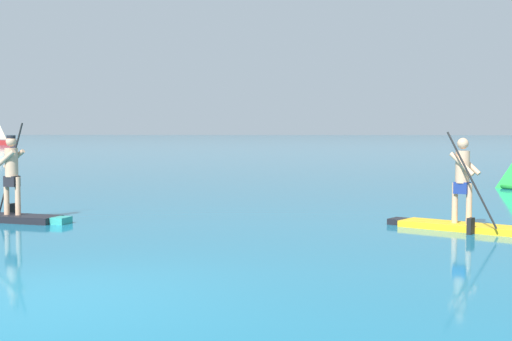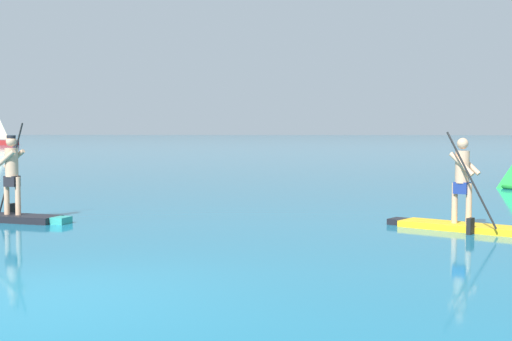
{
  "view_description": "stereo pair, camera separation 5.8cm",
  "coord_description": "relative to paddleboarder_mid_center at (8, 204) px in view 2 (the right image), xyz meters",
  "views": [
    {
      "loc": [
        3.12,
        -7.55,
        1.89
      ],
      "look_at": [
        1.83,
        7.81,
        0.99
      ],
      "focal_mm": 49.75,
      "sensor_mm": 36.0,
      "label": 1
    },
    {
      "loc": [
        3.18,
        -7.54,
        1.89
      ],
      "look_at": [
        1.83,
        7.81,
        0.99
      ],
      "focal_mm": 49.75,
      "sensor_mm": 36.0,
      "label": 2
    }
  ],
  "objects": [
    {
      "name": "ground",
      "position": [
        3.18,
        -6.46,
        -0.36
      ],
      "size": [
        440.0,
        440.0,
        0.0
      ],
      "primitive_type": "plane",
      "color": "#196B8C"
    },
    {
      "name": "paddleboarder_mid_center",
      "position": [
        0.0,
        0.0,
        0.0
      ],
      "size": [
        2.88,
        1.16,
        2.03
      ],
      "rotation": [
        0.0,
        0.0,
        2.9
      ],
      "color": "black",
      "rests_on": "ground"
    },
    {
      "name": "paddleboarder_far_right",
      "position": [
        9.08,
        -0.54,
        -0.02
      ],
      "size": [
        2.77,
        2.03,
        1.87
      ],
      "rotation": [
        0.0,
        0.0,
        -0.58
      ],
      "color": "yellow",
      "rests_on": "ground"
    }
  ]
}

